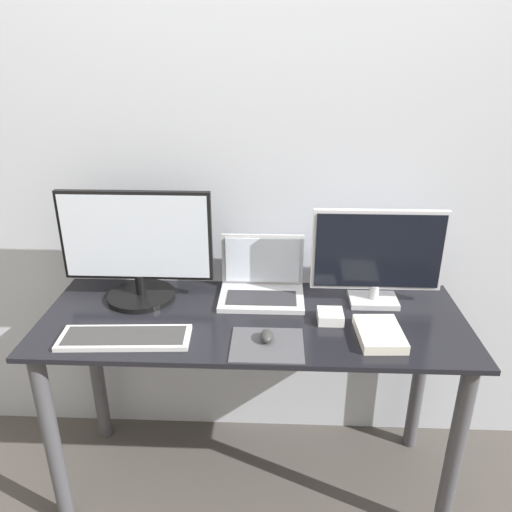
{
  "coord_description": "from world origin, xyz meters",
  "views": [
    {
      "loc": [
        0.08,
        -1.25,
        1.67
      ],
      "look_at": [
        0.01,
        0.35,
        0.98
      ],
      "focal_mm": 35.0,
      "sensor_mm": 36.0,
      "label": 1
    }
  ],
  "objects_px": {
    "mouse": "(267,336)",
    "book": "(380,334)",
    "monitor_right": "(378,256)",
    "laptop": "(262,282)",
    "monitor_left": "(137,248)",
    "power_brick": "(330,316)",
    "keyboard": "(125,338)"
  },
  "relations": [
    {
      "from": "monitor_left",
      "to": "laptop",
      "type": "distance_m",
      "value": 0.48
    },
    {
      "from": "keyboard",
      "to": "book",
      "type": "xyz_separation_m",
      "value": [
        0.83,
        0.05,
        0.01
      ]
    },
    {
      "from": "laptop",
      "to": "power_brick",
      "type": "xyz_separation_m",
      "value": [
        0.24,
        -0.18,
        -0.04
      ]
    },
    {
      "from": "laptop",
      "to": "mouse",
      "type": "xyz_separation_m",
      "value": [
        0.03,
        -0.33,
        -0.03
      ]
    },
    {
      "from": "book",
      "to": "monitor_left",
      "type": "bearing_deg",
      "value": 163.96
    },
    {
      "from": "laptop",
      "to": "book",
      "type": "xyz_separation_m",
      "value": [
        0.4,
        -0.29,
        -0.04
      ]
    },
    {
      "from": "monitor_left",
      "to": "keyboard",
      "type": "xyz_separation_m",
      "value": [
        0.02,
        -0.29,
        -0.2
      ]
    },
    {
      "from": "monitor_right",
      "to": "book",
      "type": "xyz_separation_m",
      "value": [
        -0.02,
        -0.25,
        -0.17
      ]
    },
    {
      "from": "monitor_left",
      "to": "keyboard",
      "type": "relative_size",
      "value": 1.28
    },
    {
      "from": "monitor_left",
      "to": "mouse",
      "type": "height_order",
      "value": "monitor_left"
    },
    {
      "from": "mouse",
      "to": "monitor_right",
      "type": "bearing_deg",
      "value": 35.94
    },
    {
      "from": "keyboard",
      "to": "book",
      "type": "distance_m",
      "value": 0.84
    },
    {
      "from": "monitor_left",
      "to": "book",
      "type": "bearing_deg",
      "value": -16.04
    },
    {
      "from": "monitor_left",
      "to": "book",
      "type": "xyz_separation_m",
      "value": [
        0.85,
        -0.25,
        -0.19
      ]
    },
    {
      "from": "laptop",
      "to": "mouse",
      "type": "distance_m",
      "value": 0.33
    },
    {
      "from": "monitor_right",
      "to": "mouse",
      "type": "relative_size",
      "value": 6.92
    },
    {
      "from": "book",
      "to": "power_brick",
      "type": "distance_m",
      "value": 0.18
    },
    {
      "from": "laptop",
      "to": "power_brick",
      "type": "distance_m",
      "value": 0.31
    },
    {
      "from": "laptop",
      "to": "power_brick",
      "type": "relative_size",
      "value": 3.57
    },
    {
      "from": "mouse",
      "to": "power_brick",
      "type": "relative_size",
      "value": 0.77
    },
    {
      "from": "keyboard",
      "to": "monitor_right",
      "type": "bearing_deg",
      "value": 18.88
    },
    {
      "from": "power_brick",
      "to": "keyboard",
      "type": "bearing_deg",
      "value": -167.6
    },
    {
      "from": "laptop",
      "to": "book",
      "type": "relative_size",
      "value": 1.52
    },
    {
      "from": "keyboard",
      "to": "power_brick",
      "type": "relative_size",
      "value": 4.87
    },
    {
      "from": "monitor_right",
      "to": "book",
      "type": "bearing_deg",
      "value": -94.95
    },
    {
      "from": "book",
      "to": "monitor_right",
      "type": "bearing_deg",
      "value": 85.05
    },
    {
      "from": "laptop",
      "to": "book",
      "type": "height_order",
      "value": "laptop"
    },
    {
      "from": "power_brick",
      "to": "monitor_left",
      "type": "bearing_deg",
      "value": 168.54
    },
    {
      "from": "laptop",
      "to": "keyboard",
      "type": "bearing_deg",
      "value": -142.63
    },
    {
      "from": "laptop",
      "to": "keyboard",
      "type": "xyz_separation_m",
      "value": [
        -0.44,
        -0.33,
        -0.05
      ]
    },
    {
      "from": "mouse",
      "to": "book",
      "type": "distance_m",
      "value": 0.37
    },
    {
      "from": "monitor_left",
      "to": "monitor_right",
      "type": "relative_size",
      "value": 1.17
    }
  ]
}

